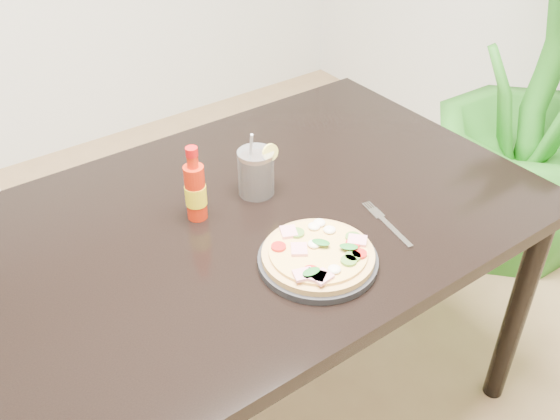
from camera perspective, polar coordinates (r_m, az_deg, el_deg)
dining_table at (r=1.54m, az=-2.64°, el=-2.78°), size 1.40×0.90×0.75m
plate at (r=1.34m, az=3.47°, el=-4.62°), size 0.26×0.26×0.02m
pizza at (r=1.33m, az=3.56°, el=-3.99°), size 0.24×0.24×0.03m
hot_sauce_bottle at (r=1.45m, az=-7.74°, el=1.77°), size 0.06×0.06×0.19m
cola_cup at (r=1.53m, az=-2.20°, el=3.37°), size 0.10×0.09×0.18m
fork at (r=1.48m, az=9.64°, el=-1.13°), size 0.05×0.19×0.00m
houseplant at (r=2.45m, az=22.99°, el=9.72°), size 0.99×0.99×1.32m
plant_pot at (r=2.71m, az=20.32°, el=-0.64°), size 0.28×0.28×0.22m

